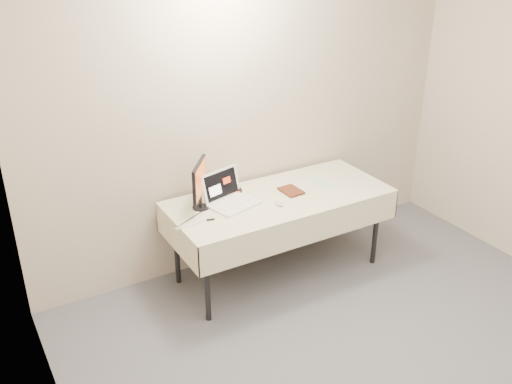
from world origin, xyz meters
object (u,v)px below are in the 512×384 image
table (280,203)px  book (284,183)px  laptop (229,196)px  monitor (200,182)px

table → book: size_ratio=9.01×
table → book: 0.17m
table → laptop: 0.45m
table → monitor: bearing=168.5°
laptop → book: bearing=-24.5°
laptop → table: bearing=-28.1°
table → monitor: monitor is taller
monitor → book: monitor is taller
table → monitor: (-0.66, 0.13, 0.29)m
table → laptop: bearing=167.3°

